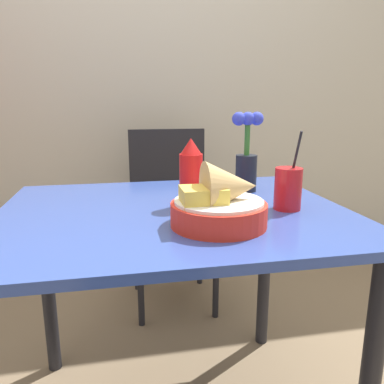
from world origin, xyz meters
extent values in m
cube|color=#B7B2A3|center=(0.00, 1.26, 1.30)|extent=(7.00, 0.06, 2.60)
cube|color=#334C9E|center=(0.00, 0.00, 0.72)|extent=(0.99, 0.80, 0.02)
cylinder|color=black|center=(0.43, -0.34, 0.35)|extent=(0.05, 0.05, 0.70)
cylinder|color=black|center=(-0.43, 0.34, 0.35)|extent=(0.05, 0.05, 0.70)
cylinder|color=black|center=(0.43, 0.34, 0.35)|extent=(0.05, 0.05, 0.70)
cylinder|color=black|center=(-0.08, 0.57, 0.22)|extent=(0.03, 0.03, 0.44)
cylinder|color=black|center=(0.28, 0.57, 0.22)|extent=(0.03, 0.03, 0.44)
cylinder|color=black|center=(-0.08, 0.93, 0.22)|extent=(0.03, 0.03, 0.44)
cylinder|color=black|center=(0.28, 0.93, 0.22)|extent=(0.03, 0.03, 0.44)
cube|color=black|center=(0.10, 0.75, 0.45)|extent=(0.40, 0.40, 0.02)
cube|color=black|center=(0.10, 0.93, 0.68)|extent=(0.40, 0.03, 0.43)
cylinder|color=red|center=(0.09, -0.17, 0.76)|extent=(0.24, 0.24, 0.06)
cylinder|color=white|center=(0.09, -0.17, 0.79)|extent=(0.22, 0.22, 0.01)
cone|color=tan|center=(0.12, -0.17, 0.83)|extent=(0.13, 0.13, 0.13)
cube|color=#E5C14C|center=(0.05, -0.18, 0.81)|extent=(0.11, 0.09, 0.04)
cylinder|color=red|center=(0.05, 0.02, 0.81)|extent=(0.07, 0.07, 0.16)
cone|color=red|center=(0.05, 0.02, 0.91)|extent=(0.06, 0.06, 0.05)
cylinder|color=red|center=(0.32, -0.06, 0.79)|extent=(0.08, 0.08, 0.12)
cylinder|color=black|center=(0.32, -0.06, 0.78)|extent=(0.07, 0.07, 0.10)
cylinder|color=black|center=(0.33, -0.06, 0.84)|extent=(0.01, 0.08, 0.22)
cylinder|color=black|center=(0.28, 0.18, 0.79)|extent=(0.07, 0.07, 0.12)
cylinder|color=#33722D|center=(0.28, 0.18, 0.91)|extent=(0.02, 0.02, 0.11)
sphere|color=blue|center=(0.28, 0.18, 0.97)|extent=(0.05, 0.05, 0.05)
sphere|color=blue|center=(0.25, 0.18, 0.97)|extent=(0.05, 0.05, 0.05)
sphere|color=blue|center=(0.31, 0.18, 0.97)|extent=(0.05, 0.05, 0.05)
camera|label=1|loc=(-0.15, -1.03, 1.03)|focal=35.00mm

